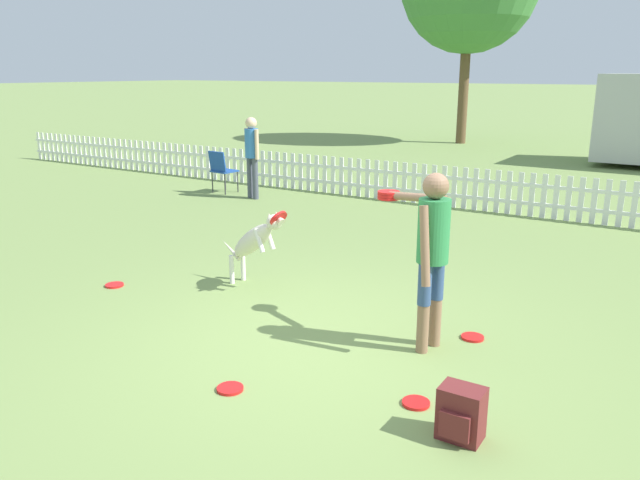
{
  "coord_description": "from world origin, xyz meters",
  "views": [
    {
      "loc": [
        2.79,
        -4.49,
        2.45
      ],
      "look_at": [
        -0.47,
        0.73,
        0.77
      ],
      "focal_mm": 35.0,
      "sensor_mm": 36.0,
      "label": 1
    }
  ],
  "objects": [
    {
      "name": "frisbee_midfield",
      "position": [
        1.17,
        -0.52,
        0.01
      ],
      "size": [
        0.21,
        0.21,
        0.02
      ],
      "color": "red",
      "rests_on": "ground_plane"
    },
    {
      "name": "folding_chair_blue_left",
      "position": [
        -5.65,
        5.2,
        0.52
      ],
      "size": [
        0.47,
        0.49,
        0.87
      ],
      "rotation": [
        0.0,
        0.0,
        3.05
      ],
      "color": "#333338",
      "rests_on": "ground_plane"
    },
    {
      "name": "spectator_standing",
      "position": [
        -4.77,
        5.1,
        0.96
      ],
      "size": [
        0.4,
        0.27,
        1.59
      ],
      "rotation": [
        0.0,
        0.0,
        2.85
      ],
      "color": "#474C5B",
      "rests_on": "ground_plane"
    },
    {
      "name": "frisbee_far_scatter",
      "position": [
        -0.17,
        -1.09,
        0.01
      ],
      "size": [
        0.21,
        0.21,
        0.02
      ],
      "color": "red",
      "rests_on": "ground_plane"
    },
    {
      "name": "frisbee_near_handler",
      "position": [
        1.13,
        0.88,
        0.01
      ],
      "size": [
        0.21,
        0.21,
        0.02
      ],
      "color": "red",
      "rests_on": "ground_plane"
    },
    {
      "name": "handler_person",
      "position": [
        0.82,
        0.48,
        1.01
      ],
      "size": [
        0.89,
        0.78,
        1.61
      ],
      "rotation": [
        0.0,
        0.0,
        1.37
      ],
      "color": "#8C664C",
      "rests_on": "ground_plane"
    },
    {
      "name": "ground_plane",
      "position": [
        0.0,
        0.0,
        0.0
      ],
      "size": [
        240.0,
        240.0,
        0.0
      ],
      "primitive_type": "plane",
      "color": "olive"
    },
    {
      "name": "backpack_on_grass",
      "position": [
        1.6,
        -0.77,
        0.19
      ],
      "size": [
        0.3,
        0.25,
        0.38
      ],
      "color": "maroon",
      "rests_on": "ground_plane"
    },
    {
      "name": "leaping_dog",
      "position": [
        -1.47,
        0.93,
        0.58
      ],
      "size": [
        1.1,
        0.4,
        0.99
      ],
      "rotation": [
        0.0,
        0.0,
        -1.77
      ],
      "color": "beige",
      "rests_on": "ground_plane"
    },
    {
      "name": "picket_fence",
      "position": [
        -0.0,
        6.37,
        0.38
      ],
      "size": [
        27.1,
        0.04,
        0.76
      ],
      "color": "white",
      "rests_on": "ground_plane"
    },
    {
      "name": "frisbee_near_dog",
      "position": [
        -2.93,
        0.1,
        0.01
      ],
      "size": [
        0.21,
        0.21,
        0.02
      ],
      "color": "red",
      "rests_on": "ground_plane"
    }
  ]
}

